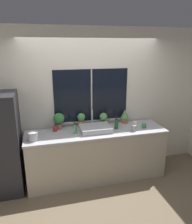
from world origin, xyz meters
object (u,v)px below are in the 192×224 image
kettle (33,136)px  mug_grey (134,128)px  potted_plant_center_left (81,120)px  mug_white (135,124)px  sink (95,128)px  potted_plant_far_left (59,119)px  potted_plant_far_right (125,116)px  mug_red (55,129)px  potted_plant_center_right (103,118)px  mug_green (144,126)px  bottle_tall (116,124)px  soap_bottle (75,129)px

kettle → mug_grey: bearing=-0.8°
kettle → potted_plant_center_left: bearing=24.9°
mug_white → sink: bearing=-178.3°
potted_plant_far_left → potted_plant_far_right: (1.26, 0.00, -0.04)m
mug_red → kettle: size_ratio=0.48×
mug_grey → kettle: 1.72m
potted_plant_center_right → mug_red: (-0.92, -0.10, -0.10)m
mug_grey → potted_plant_far_left: bearing=161.5°
mug_green → mug_red: (-1.60, 0.23, 0.00)m
mug_green → mug_grey: bearing=-158.2°
potted_plant_far_left → potted_plant_center_right: bearing=-0.0°
potted_plant_far_left → mug_grey: (1.27, -0.42, -0.13)m
kettle → mug_green: bearing=2.1°
potted_plant_center_right → mug_green: 0.76m
bottle_tall → mug_grey: (0.27, -0.17, -0.04)m
sink → kettle: sink is taller
mug_green → kettle: (-1.96, -0.07, 0.04)m
soap_bottle → mug_red: bearing=150.2°
potted_plant_far_right → mug_white: size_ratio=2.77×
mug_white → potted_plant_far_right: bearing=115.9°
potted_plant_center_left → mug_grey: bearing=-26.2°
mug_grey → kettle: (-1.72, 0.03, 0.02)m
mug_green → mug_red: mug_red is taller
soap_bottle → bottle_tall: bottle_tall is taller
sink → soap_bottle: 0.37m
potted_plant_far_left → mug_grey: size_ratio=2.85×
potted_plant_far_left → potted_plant_far_right: size_ratio=1.09×
sink → bottle_tall: sink is taller
potted_plant_center_left → bottle_tall: 0.65m
potted_plant_center_right → potted_plant_far_right: size_ratio=0.87×
potted_plant_far_right → mug_white: potted_plant_far_right is taller
mug_grey → kettle: size_ratio=0.66×
mug_grey → kettle: bearing=179.2°
potted_plant_far_right → potted_plant_center_left: bearing=-180.0°
potted_plant_center_right → soap_bottle: bearing=-154.3°
potted_plant_center_right → soap_bottle: (-0.59, -0.28, -0.06)m
sink → potted_plant_center_right: size_ratio=2.27×
mug_white → mug_grey: bearing=-119.4°
sink → potted_plant_far_left: (-0.61, 0.26, 0.14)m
potted_plant_far_left → potted_plant_center_right: (0.83, -0.00, -0.04)m
kettle → mug_white: bearing=5.2°
sink → mug_white: bearing=1.7°
bottle_tall → potted_plant_far_left: bearing=165.6°
potted_plant_center_right → soap_bottle: potted_plant_center_right is taller
potted_plant_far_left → mug_green: bearing=-12.2°
potted_plant_center_right → mug_white: (0.54, -0.23, -0.09)m
soap_bottle → mug_green: size_ratio=2.36×
potted_plant_center_left → mug_green: 1.16m
potted_plant_far_right → mug_red: 1.35m
potted_plant_far_right → soap_bottle: size_ratio=1.41×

